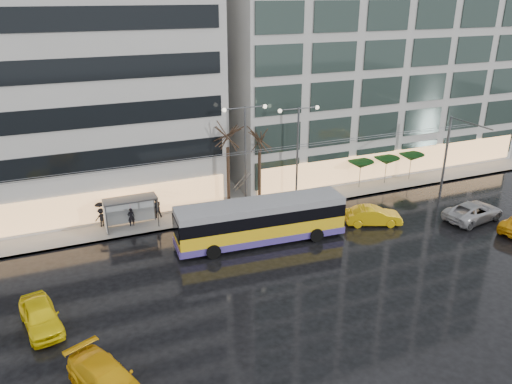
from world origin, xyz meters
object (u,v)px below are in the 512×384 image
trolleybus (261,223)px  street_lamp_near (245,143)px  bus_shelter (125,206)px  taxi_a (40,316)px

trolleybus → street_lamp_near: street_lamp_near is taller
bus_shelter → street_lamp_near: bearing=0.6°
trolleybus → bus_shelter: bearing=145.4°
bus_shelter → street_lamp_near: size_ratio=0.47×
street_lamp_near → taxi_a: size_ratio=1.97×
trolleybus → taxi_a: (-15.74, -4.90, -0.85)m
street_lamp_near → taxi_a: (-17.02, -11.29, -5.21)m
trolleybus → bus_shelter: 11.06m
bus_shelter → taxi_a: bus_shelter is taller
trolleybus → bus_shelter: (-9.11, 6.28, 0.33)m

